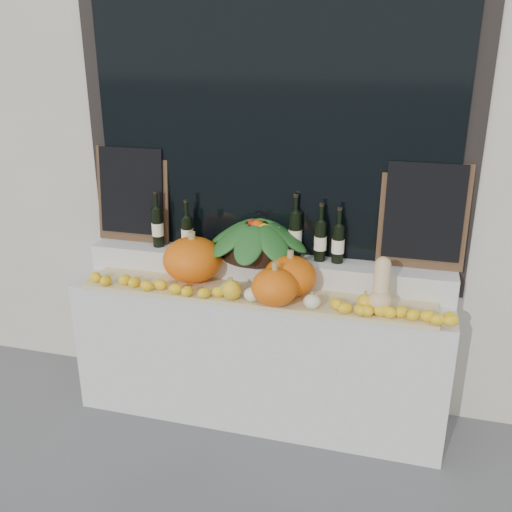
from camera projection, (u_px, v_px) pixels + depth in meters
The scene contains 18 objects.
storefront_facade at pixel (289, 49), 3.65m from camera, with size 7.00×0.94×4.50m.
display_sill at pixel (259, 352), 3.63m from camera, with size 2.30×0.55×0.88m, color silver.
rear_tier at pixel (265, 268), 3.59m from camera, with size 2.30×0.25×0.16m, color silver.
straw_bedding at pixel (254, 295), 3.36m from camera, with size 2.10×0.32×0.03m, color tan.
pumpkin_left at pixel (193, 259), 3.49m from camera, with size 0.37×0.37×0.27m, color orange.
pumpkin_right at pixel (290, 276), 3.30m from camera, with size 0.31×0.31×0.23m, color orange.
pumpkin_center at pixel (275, 287), 3.17m from camera, with size 0.26×0.26×0.22m, color orange.
butternut_squash at pixel (381, 288), 3.11m from camera, with size 0.14×0.20×0.29m.
decorative_gourds at pixel (271, 295), 3.22m from camera, with size 0.88×0.16×0.14m.
lemon_heap at pixel (249, 296), 3.25m from camera, with size 2.20×0.16×0.06m, color yellow, non-canonical shape.
produce_bowl at pixel (257, 238), 3.51m from camera, with size 0.67×0.67×0.24m.
wine_bottle_far_left at pixel (158, 227), 3.68m from camera, with size 0.08×0.08×0.37m.
wine_bottle_near_left at pixel (187, 233), 3.63m from camera, with size 0.08×0.08×0.33m.
wine_bottle_tall at pixel (295, 234), 3.51m from camera, with size 0.08×0.08×0.39m.
wine_bottle_near_right at pixel (320, 240), 3.44m from camera, with size 0.08×0.08×0.36m.
wine_bottle_far_right at pixel (338, 243), 3.41m from camera, with size 0.08×0.08×0.34m.
chalkboard_left at pixel (132, 193), 3.73m from camera, with size 0.50×0.09×0.62m.
chalkboard_right at pixel (423, 214), 3.27m from camera, with size 0.50×0.09×0.62m.
Camera 1 is at (0.82, -1.55, 2.30)m, focal length 40.00 mm.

